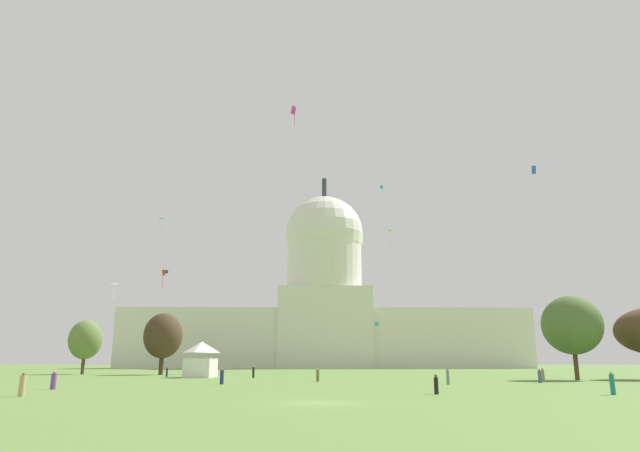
% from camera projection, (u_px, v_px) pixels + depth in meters
% --- Properties ---
extents(ground_plane, '(800.00, 800.00, 0.00)m').
position_uv_depth(ground_plane, '(321.00, 403.00, 33.90)').
color(ground_plane, olive).
extents(capitol_building, '(144.64, 29.46, 71.40)m').
position_uv_depth(capitol_building, '(325.00, 308.00, 207.36)').
color(capitol_building, silver).
rests_on(capitol_building, ground_plane).
extents(event_tent, '(4.46, 7.29, 5.46)m').
position_uv_depth(event_tent, '(201.00, 360.00, 88.07)').
color(event_tent, white).
rests_on(event_tent, ground_plane).
extents(tree_west_near, '(8.41, 8.73, 11.29)m').
position_uv_depth(tree_west_near, '(163.00, 336.00, 105.71)').
color(tree_west_near, '#42301E').
rests_on(tree_west_near, ground_plane).
extents(tree_east_mid, '(11.12, 11.16, 11.16)m').
position_uv_depth(tree_east_mid, '(572.00, 325.00, 76.26)').
color(tree_east_mid, '#4C3823').
rests_on(tree_east_mid, ground_plane).
extents(tree_west_mid, '(8.88, 8.88, 10.31)m').
position_uv_depth(tree_west_mid, '(85.00, 340.00, 109.98)').
color(tree_west_mid, '#4C3823').
rests_on(tree_west_mid, ground_plane).
extents(person_grey_deep_crowd, '(0.37, 0.37, 1.66)m').
position_uv_depth(person_grey_deep_crowd, '(448.00, 377.00, 60.74)').
color(person_grey_deep_crowd, gray).
rests_on(person_grey_deep_crowd, ground_plane).
extents(person_navy_back_center, '(0.57, 0.57, 1.73)m').
position_uv_depth(person_navy_back_center, '(222.00, 377.00, 61.32)').
color(person_navy_back_center, navy).
rests_on(person_navy_back_center, ground_plane).
extents(person_navy_near_tent, '(0.48, 0.48, 1.59)m').
position_uv_depth(person_navy_near_tent, '(167.00, 372.00, 91.17)').
color(person_navy_near_tent, navy).
rests_on(person_navy_near_tent, ground_plane).
extents(person_teal_edge_west, '(0.44, 0.44, 1.72)m').
position_uv_depth(person_teal_edge_west, '(612.00, 384.00, 42.16)').
color(person_teal_edge_west, '#1E757A').
rests_on(person_teal_edge_west, ground_plane).
extents(person_denim_mid_right, '(0.57, 0.57, 1.58)m').
position_uv_depth(person_denim_mid_right, '(540.00, 377.00, 65.45)').
color(person_denim_mid_right, '#3D5684').
rests_on(person_denim_mid_right, ground_plane).
extents(person_tan_near_tree_east, '(0.57, 0.57, 1.59)m').
position_uv_depth(person_tan_near_tree_east, '(543.00, 375.00, 72.73)').
color(person_tan_near_tree_east, tan).
rests_on(person_tan_near_tree_east, ground_plane).
extents(person_black_front_right, '(0.45, 0.45, 1.49)m').
position_uv_depth(person_black_front_right, '(436.00, 385.00, 42.86)').
color(person_black_front_right, black).
rests_on(person_black_front_right, ground_plane).
extents(person_black_aisle_center, '(0.45, 0.45, 1.77)m').
position_uv_depth(person_black_aisle_center, '(253.00, 372.00, 85.09)').
color(person_black_aisle_center, black).
rests_on(person_black_aisle_center, ground_plane).
extents(person_olive_near_tree_west, '(0.54, 0.54, 1.63)m').
position_uv_depth(person_olive_near_tree_west, '(318.00, 375.00, 69.90)').
color(person_olive_near_tree_west, olive).
rests_on(person_olive_near_tree_west, ground_plane).
extents(person_tan_back_right, '(0.61, 0.61, 1.65)m').
position_uv_depth(person_tan_back_right, '(22.00, 386.00, 40.20)').
color(person_tan_back_right, tan).
rests_on(person_tan_back_right, ground_plane).
extents(person_purple_mid_center, '(0.64, 0.64, 1.64)m').
position_uv_depth(person_purple_mid_center, '(54.00, 381.00, 50.07)').
color(person_purple_mid_center, '#703D93').
rests_on(person_purple_mid_center, ground_plane).
extents(kite_green_mid, '(1.37, 1.03, 2.64)m').
position_uv_depth(kite_green_mid, '(163.00, 221.00, 112.76)').
color(kite_green_mid, green).
extents(kite_turquoise_low, '(1.51, 1.50, 1.13)m').
position_uv_depth(kite_turquoise_low, '(377.00, 324.00, 166.85)').
color(kite_turquoise_low, teal).
extents(kite_cyan_high, '(1.11, 1.05, 1.26)m').
position_uv_depth(kite_cyan_high, '(382.00, 187.00, 181.79)').
color(kite_cyan_high, '#33BCDB').
extents(kite_red_mid, '(0.71, 0.68, 4.20)m').
position_uv_depth(kite_red_mid, '(163.00, 275.00, 122.50)').
color(kite_red_mid, red).
extents(kite_black_mid, '(0.76, 0.73, 0.79)m').
position_uv_depth(kite_black_mid, '(166.00, 272.00, 138.80)').
color(kite_black_mid, black).
extents(kite_magenta_high, '(0.87, 0.69, 3.14)m').
position_uv_depth(kite_magenta_high, '(294.00, 111.00, 85.73)').
color(kite_magenta_high, '#D1339E').
extents(kite_orange_low, '(1.93, 1.65, 0.35)m').
position_uv_depth(kite_orange_low, '(588.00, 319.00, 77.45)').
color(kite_orange_low, orange).
extents(kite_blue_mid, '(0.56, 0.67, 1.22)m').
position_uv_depth(kite_blue_mid, '(534.00, 170.00, 82.85)').
color(kite_blue_mid, blue).
extents(kite_white_low, '(1.35, 1.17, 2.26)m').
position_uv_depth(kite_white_low, '(115.00, 287.00, 89.94)').
color(kite_white_low, white).
extents(kite_lime_mid, '(1.75, 1.97, 4.15)m').
position_uv_depth(kite_lime_mid, '(389.00, 234.00, 127.05)').
color(kite_lime_mid, '#8CD133').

